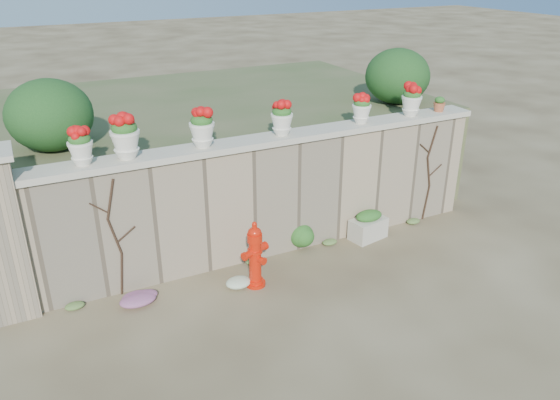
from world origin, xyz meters
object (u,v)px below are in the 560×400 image
planter_box (368,226)px  terracotta_pot (439,105)px  urn_pot_0 (80,146)px  fire_hydrant (255,254)px

planter_box → terracotta_pot: 2.65m
planter_box → terracotta_pot: bearing=2.4°
planter_box → terracotta_pot: size_ratio=2.71×
planter_box → urn_pot_0: size_ratio=1.34×
terracotta_pot → fire_hydrant: bearing=-167.8°
fire_hydrant → terracotta_pot: 4.63m
fire_hydrant → urn_pot_0: size_ratio=2.04×
fire_hydrant → terracotta_pot: bearing=-9.7°
urn_pot_0 → terracotta_pot: (6.43, -0.00, -0.14)m
fire_hydrant → terracotta_pot: (4.22, 0.91, 1.67)m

